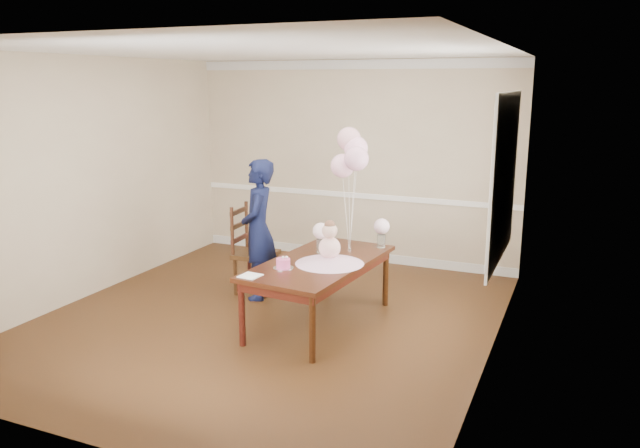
# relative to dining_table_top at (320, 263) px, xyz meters

# --- Properties ---
(floor) EXTENTS (4.50, 5.00, 0.00)m
(floor) POSITION_rel_dining_table_top_xyz_m (-0.54, -0.12, -0.65)
(floor) COLOR #311B0C
(floor) RESTS_ON ground
(ceiling) EXTENTS (4.50, 5.00, 0.02)m
(ceiling) POSITION_rel_dining_table_top_xyz_m (-0.54, -0.12, 2.05)
(ceiling) COLOR white
(ceiling) RESTS_ON wall_back
(wall_back) EXTENTS (4.50, 0.02, 2.70)m
(wall_back) POSITION_rel_dining_table_top_xyz_m (-0.54, 2.38, 0.70)
(wall_back) COLOR tan
(wall_back) RESTS_ON floor
(wall_front) EXTENTS (4.50, 0.02, 2.70)m
(wall_front) POSITION_rel_dining_table_top_xyz_m (-0.54, -2.62, 0.70)
(wall_front) COLOR tan
(wall_front) RESTS_ON floor
(wall_left) EXTENTS (0.02, 5.00, 2.70)m
(wall_left) POSITION_rel_dining_table_top_xyz_m (-2.79, -0.12, 0.70)
(wall_left) COLOR tan
(wall_left) RESTS_ON floor
(wall_right) EXTENTS (0.02, 5.00, 2.70)m
(wall_right) POSITION_rel_dining_table_top_xyz_m (1.71, -0.12, 0.70)
(wall_right) COLOR tan
(wall_right) RESTS_ON floor
(chair_rail_trim) EXTENTS (4.50, 0.02, 0.07)m
(chair_rail_trim) POSITION_rel_dining_table_top_xyz_m (-0.54, 2.37, 0.25)
(chair_rail_trim) COLOR white
(chair_rail_trim) RESTS_ON wall_back
(crown_molding) EXTENTS (4.50, 0.02, 0.12)m
(crown_molding) POSITION_rel_dining_table_top_xyz_m (-0.54, 2.37, 1.98)
(crown_molding) COLOR silver
(crown_molding) RESTS_ON wall_back
(baseboard_trim) EXTENTS (4.50, 0.02, 0.12)m
(baseboard_trim) POSITION_rel_dining_table_top_xyz_m (-0.54, 2.37, -0.59)
(baseboard_trim) COLOR white
(baseboard_trim) RESTS_ON floor
(window_frame) EXTENTS (0.02, 1.66, 1.56)m
(window_frame) POSITION_rel_dining_table_top_xyz_m (1.68, 0.38, 0.90)
(window_frame) COLOR silver
(window_frame) RESTS_ON wall_right
(window_blinds) EXTENTS (0.01, 1.50, 1.40)m
(window_blinds) POSITION_rel_dining_table_top_xyz_m (1.67, 0.38, 0.90)
(window_blinds) COLOR white
(window_blinds) RESTS_ON wall_right
(dining_table_top) EXTENTS (1.06, 1.86, 0.04)m
(dining_table_top) POSITION_rel_dining_table_top_xyz_m (0.00, 0.00, 0.00)
(dining_table_top) COLOR black
(dining_table_top) RESTS_ON table_leg_fl
(table_apron) EXTENTS (0.96, 1.77, 0.09)m
(table_apron) POSITION_rel_dining_table_top_xyz_m (0.00, 0.00, -0.07)
(table_apron) COLOR black
(table_apron) RESTS_ON table_leg_fl
(table_leg_fl) EXTENTS (0.07, 0.07, 0.63)m
(table_leg_fl) POSITION_rel_dining_table_top_xyz_m (-0.45, -0.78, -0.34)
(table_leg_fl) COLOR black
(table_leg_fl) RESTS_ON floor
(table_leg_fr) EXTENTS (0.07, 0.07, 0.63)m
(table_leg_fr) POSITION_rel_dining_table_top_xyz_m (0.30, -0.85, -0.34)
(table_leg_fr) COLOR black
(table_leg_fr) RESTS_ON floor
(table_leg_bl) EXTENTS (0.07, 0.07, 0.63)m
(table_leg_bl) POSITION_rel_dining_table_top_xyz_m (-0.30, 0.85, -0.34)
(table_leg_bl) COLOR black
(table_leg_bl) RESTS_ON floor
(table_leg_br) EXTENTS (0.07, 0.07, 0.63)m
(table_leg_br) POSITION_rel_dining_table_top_xyz_m (0.45, 0.78, -0.34)
(table_leg_br) COLOR black
(table_leg_br) RESTS_ON floor
(baby_skirt) EXTENTS (0.74, 0.74, 0.09)m
(baby_skirt) POSITION_rel_dining_table_top_xyz_m (0.13, -0.06, 0.07)
(baby_skirt) COLOR #DDA3C4
(baby_skirt) RESTS_ON dining_table_top
(baby_torso) EXTENTS (0.21, 0.21, 0.21)m
(baby_torso) POSITION_rel_dining_table_top_xyz_m (0.13, -0.06, 0.18)
(baby_torso) COLOR #FDA0C4
(baby_torso) RESTS_ON baby_skirt
(baby_head) EXTENTS (0.15, 0.15, 0.15)m
(baby_head) POSITION_rel_dining_table_top_xyz_m (0.13, -0.06, 0.35)
(baby_head) COLOR beige
(baby_head) RESTS_ON baby_torso
(baby_hair) EXTENTS (0.11, 0.11, 0.11)m
(baby_hair) POSITION_rel_dining_table_top_xyz_m (0.13, -0.06, 0.41)
(baby_hair) COLOR brown
(baby_hair) RESTS_ON baby_head
(cake_platter) EXTENTS (0.21, 0.21, 0.01)m
(cake_platter) POSITION_rel_dining_table_top_xyz_m (-0.22, -0.38, 0.03)
(cake_platter) COLOR silver
(cake_platter) RESTS_ON dining_table_top
(birthday_cake) EXTENTS (0.15, 0.15, 0.09)m
(birthday_cake) POSITION_rel_dining_table_top_xyz_m (-0.22, -0.38, 0.07)
(birthday_cake) COLOR #E74992
(birthday_cake) RESTS_ON cake_platter
(cake_flower_a) EXTENTS (0.03, 0.03, 0.03)m
(cake_flower_a) POSITION_rel_dining_table_top_xyz_m (-0.22, -0.38, 0.13)
(cake_flower_a) COLOR silver
(cake_flower_a) RESTS_ON birthday_cake
(cake_flower_b) EXTENTS (0.03, 0.03, 0.03)m
(cake_flower_b) POSITION_rel_dining_table_top_xyz_m (-0.19, -0.37, 0.13)
(cake_flower_b) COLOR white
(cake_flower_b) RESTS_ON birthday_cake
(rose_vase_near) EXTENTS (0.10, 0.10, 0.14)m
(rose_vase_near) POSITION_rel_dining_table_top_xyz_m (-0.11, 0.28, 0.09)
(rose_vase_near) COLOR silver
(rose_vase_near) RESTS_ON dining_table_top
(roses_near) EXTENTS (0.17, 0.17, 0.17)m
(roses_near) POSITION_rel_dining_table_top_xyz_m (-0.11, 0.28, 0.25)
(roses_near) COLOR #F5CED2
(roses_near) RESTS_ON rose_vase_near
(rose_vase_far) EXTENTS (0.10, 0.10, 0.14)m
(rose_vase_far) POSITION_rel_dining_table_top_xyz_m (0.41, 0.72, 0.09)
(rose_vase_far) COLOR silver
(rose_vase_far) RESTS_ON dining_table_top
(roses_far) EXTENTS (0.17, 0.17, 0.17)m
(roses_far) POSITION_rel_dining_table_top_xyz_m (0.41, 0.72, 0.25)
(roses_far) COLOR silver
(roses_far) RESTS_ON rose_vase_far
(napkin) EXTENTS (0.19, 0.19, 0.01)m
(napkin) POSITION_rel_dining_table_top_xyz_m (-0.38, -0.73, 0.03)
(napkin) COLOR white
(napkin) RESTS_ON dining_table_top
(balloon_weight) EXTENTS (0.04, 0.04, 0.02)m
(balloon_weight) POSITION_rel_dining_table_top_xyz_m (0.14, 0.48, 0.03)
(balloon_weight) COLOR silver
(balloon_weight) RESTS_ON dining_table_top
(balloon_a) EXTENTS (0.25, 0.25, 0.25)m
(balloon_a) POSITION_rel_dining_table_top_xyz_m (0.05, 0.49, 0.92)
(balloon_a) COLOR #FBB1CD
(balloon_a) RESTS_ON balloon_ribbon_a
(balloon_b) EXTENTS (0.25, 0.25, 0.25)m
(balloon_b) POSITION_rel_dining_table_top_xyz_m (0.22, 0.43, 1.01)
(balloon_b) COLOR #E9A5C7
(balloon_b) RESTS_ON balloon_ribbon_b
(balloon_c) EXTENTS (0.25, 0.25, 0.25)m
(balloon_c) POSITION_rel_dining_table_top_xyz_m (0.16, 0.57, 1.09)
(balloon_c) COLOR #FFB4D7
(balloon_c) RESTS_ON balloon_ribbon_c
(balloon_d) EXTENTS (0.25, 0.25, 0.25)m
(balloon_d) POSITION_rel_dining_table_top_xyz_m (0.07, 0.59, 1.18)
(balloon_d) COLOR #E5A2B0
(balloon_d) RESTS_ON balloon_ribbon_d
(balloon_ribbon_a) EXTENTS (0.08, 0.01, 0.75)m
(balloon_ribbon_a) POSITION_rel_dining_table_top_xyz_m (0.09, 0.49, 0.41)
(balloon_ribbon_a) COLOR white
(balloon_ribbon_a) RESTS_ON balloon_weight
(balloon_ribbon_b) EXTENTS (0.09, 0.06, 0.83)m
(balloon_ribbon_b) POSITION_rel_dining_table_top_xyz_m (0.18, 0.45, 0.45)
(balloon_ribbon_b) COLOR silver
(balloon_ribbon_b) RESTS_ON balloon_weight
(balloon_ribbon_c) EXTENTS (0.03, 0.08, 0.93)m
(balloon_ribbon_c) POSITION_rel_dining_table_top_xyz_m (0.15, 0.52, 0.50)
(balloon_ribbon_c) COLOR white
(balloon_ribbon_c) RESTS_ON balloon_weight
(balloon_ribbon_d) EXTENTS (0.07, 0.10, 1.01)m
(balloon_ribbon_d) POSITION_rel_dining_table_top_xyz_m (0.11, 0.54, 0.54)
(balloon_ribbon_d) COLOR white
(balloon_ribbon_d) RESTS_ON balloon_weight
(dining_chair_seat) EXTENTS (0.47, 0.47, 0.05)m
(dining_chair_seat) POSITION_rel_dining_table_top_xyz_m (-1.07, 0.61, -0.19)
(dining_chair_seat) COLOR #37200F
(dining_chair_seat) RESTS_ON chair_leg_fl
(chair_leg_fl) EXTENTS (0.04, 0.04, 0.44)m
(chair_leg_fl) POSITION_rel_dining_table_top_xyz_m (-1.24, 0.42, -0.43)
(chair_leg_fl) COLOR #311B0D
(chair_leg_fl) RESTS_ON floor
(chair_leg_fr) EXTENTS (0.04, 0.04, 0.44)m
(chair_leg_fr) POSITION_rel_dining_table_top_xyz_m (-0.88, 0.44, -0.43)
(chair_leg_fr) COLOR #381C0F
(chair_leg_fr) RESTS_ON floor
(chair_leg_bl) EXTENTS (0.04, 0.04, 0.44)m
(chair_leg_bl) POSITION_rel_dining_table_top_xyz_m (-1.26, 0.78, -0.43)
(chair_leg_bl) COLOR #35110E
(chair_leg_bl) RESTS_ON floor
(chair_leg_br) EXTENTS (0.04, 0.04, 0.44)m
(chair_leg_br) POSITION_rel_dining_table_top_xyz_m (-0.90, 0.80, -0.43)
(chair_leg_br) COLOR #3C1610
(chair_leg_br) RESTS_ON floor
(chair_back_post_l) EXTENTS (0.04, 0.04, 0.57)m
(chair_back_post_l) POSITION_rel_dining_table_top_xyz_m (-1.26, 0.42, 0.10)
(chair_back_post_l) COLOR #3A1C10
(chair_back_post_l) RESTS_ON dining_chair_seat
(chair_back_post_r) EXTENTS (0.04, 0.04, 0.57)m
(chair_back_post_r) POSITION_rel_dining_table_top_xyz_m (-1.28, 0.78, 0.10)
(chair_back_post_r) COLOR #371C0F
(chair_back_post_r) RESTS_ON dining_chair_seat
(chair_slat_low) EXTENTS (0.05, 0.41, 0.05)m
(chair_slat_low) POSITION_rel_dining_table_top_xyz_m (-1.27, 0.60, -0.02)
(chair_slat_low) COLOR #3D1910
(chair_slat_low) RESTS_ON dining_chair_seat
(chair_slat_mid) EXTENTS (0.05, 0.41, 0.05)m
(chair_slat_mid) POSITION_rel_dining_table_top_xyz_m (-1.27, 0.60, 0.14)
(chair_slat_mid) COLOR #39210F
(chair_slat_mid) RESTS_ON dining_chair_seat
(chair_slat_top) EXTENTS (0.05, 0.41, 0.05)m
(chair_slat_top) POSITION_rel_dining_table_top_xyz_m (-1.27, 0.60, 0.31)
(chair_slat_top) COLOR #341B0E
(chair_slat_top) RESTS_ON dining_chair_seat
(woman) EXTENTS (0.55, 0.67, 1.58)m
(woman) POSITION_rel_dining_table_top_xyz_m (-0.96, 0.48, 0.14)
(woman) COLOR black
(woman) RESTS_ON floor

